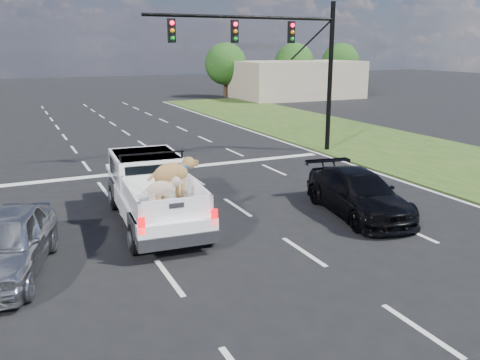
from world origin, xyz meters
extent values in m
plane|color=black|center=(0.00, 0.00, 0.00)|extent=(160.00, 160.00, 0.00)
cube|color=silver|center=(-1.75, 6.00, 0.01)|extent=(0.12, 60.00, 0.01)
cube|color=silver|center=(1.75, 6.00, 0.01)|extent=(0.12, 60.00, 0.01)
cube|color=silver|center=(5.25, 6.00, 0.01)|extent=(0.12, 60.00, 0.01)
cube|color=silver|center=(8.80, 6.00, 0.01)|extent=(0.15, 60.00, 0.01)
cube|color=silver|center=(0.00, 10.00, 0.01)|extent=(17.00, 0.45, 0.01)
cube|color=#274515|center=(13.00, 6.00, 0.03)|extent=(8.00, 60.00, 0.06)
cylinder|color=black|center=(9.60, 10.50, 3.50)|extent=(0.22, 0.22, 7.00)
cylinder|color=black|center=(5.10, 10.50, 6.20)|extent=(9.00, 0.14, 0.14)
cube|color=black|center=(7.40, 10.50, 5.60)|extent=(0.30, 0.18, 0.95)
sphere|color=#F50724|center=(7.40, 10.39, 5.90)|extent=(0.18, 0.18, 0.18)
cube|color=black|center=(4.60, 10.50, 5.60)|extent=(0.30, 0.18, 0.95)
sphere|color=#F50724|center=(4.60, 10.39, 5.90)|extent=(0.18, 0.18, 0.18)
cube|color=black|center=(1.80, 10.50, 5.60)|extent=(0.30, 0.18, 0.95)
sphere|color=#F50724|center=(1.80, 10.39, 5.90)|extent=(0.18, 0.18, 0.18)
cube|color=tan|center=(22.00, 34.00, 1.80)|extent=(12.00, 7.00, 3.60)
cylinder|color=#332114|center=(16.00, 38.00, 1.08)|extent=(0.44, 0.44, 2.16)
sphere|color=#193D10|center=(16.00, 38.00, 3.30)|extent=(4.20, 4.20, 4.20)
cylinder|color=#332114|center=(24.00, 38.00, 1.08)|extent=(0.44, 0.44, 2.16)
sphere|color=#193D10|center=(24.00, 38.00, 3.30)|extent=(4.20, 4.20, 4.20)
cylinder|color=#332114|center=(30.00, 38.00, 1.08)|extent=(0.44, 0.44, 2.16)
sphere|color=#193D10|center=(30.00, 38.00, 3.30)|extent=(4.20, 4.20, 4.20)
cylinder|color=black|center=(-2.08, 1.61, 0.39)|extent=(0.34, 0.80, 0.79)
cylinder|color=black|center=(-0.28, 1.49, 0.39)|extent=(0.34, 0.80, 0.79)
cylinder|color=black|center=(-1.81, 5.43, 0.39)|extent=(0.34, 0.80, 0.79)
cylinder|color=black|center=(-0.02, 5.31, 0.39)|extent=(0.34, 0.80, 0.79)
cube|color=white|center=(-1.04, 3.51, 0.68)|extent=(2.34, 5.61, 0.54)
cube|color=white|center=(-0.95, 4.80, 1.40)|extent=(2.06, 2.51, 0.89)
cube|color=black|center=(-1.03, 3.63, 1.43)|extent=(1.60, 0.14, 0.64)
cylinder|color=black|center=(-1.02, 3.77, 2.05)|extent=(1.86, 0.18, 0.05)
cube|color=black|center=(-1.13, 2.30, 0.92)|extent=(2.02, 2.76, 0.06)
cube|color=white|center=(-2.00, 2.36, 1.22)|extent=(0.26, 2.64, 0.54)
cube|color=white|center=(-0.25, 2.24, 1.22)|extent=(0.26, 2.64, 0.54)
cube|color=white|center=(-1.21, 1.02, 1.22)|extent=(1.84, 0.21, 0.54)
cube|color=red|center=(-2.11, 0.87, 0.98)|extent=(0.17, 0.07, 0.41)
cube|color=red|center=(-0.35, 0.75, 0.98)|extent=(0.17, 0.07, 0.41)
cube|color=black|center=(-1.22, 0.88, 0.50)|extent=(2.00, 0.45, 0.31)
imported|color=#A3A5AA|center=(-5.00, 1.73, 0.73)|extent=(2.83, 4.62, 1.47)
imported|color=black|center=(4.80, 1.83, 0.66)|extent=(2.50, 4.79, 1.33)
camera|label=1|loc=(-4.68, -10.07, 4.98)|focal=38.00mm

